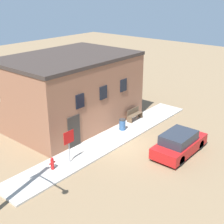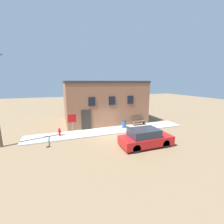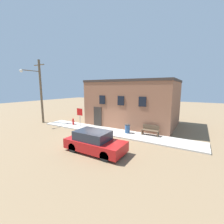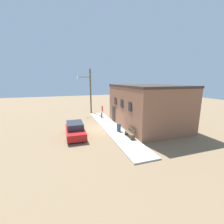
{
  "view_description": "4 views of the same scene",
  "coord_description": "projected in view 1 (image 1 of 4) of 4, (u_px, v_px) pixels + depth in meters",
  "views": [
    {
      "loc": [
        -14.34,
        -11.02,
        9.54
      ],
      "look_at": [
        0.16,
        1.1,
        2.0
      ],
      "focal_mm": 50.0,
      "sensor_mm": 36.0,
      "label": 1
    },
    {
      "loc": [
        -4.85,
        -12.8,
        5.0
      ],
      "look_at": [
        0.16,
        1.1,
        2.0
      ],
      "focal_mm": 24.0,
      "sensor_mm": 36.0,
      "label": 2
    },
    {
      "loc": [
        7.17,
        -10.92,
        4.25
      ],
      "look_at": [
        0.16,
        1.1,
        2.0
      ],
      "focal_mm": 24.0,
      "sensor_mm": 36.0,
      "label": 3
    },
    {
      "loc": [
        16.33,
        -4.35,
        5.65
      ],
      "look_at": [
        0.16,
        1.1,
        2.0
      ],
      "focal_mm": 24.0,
      "sensor_mm": 36.0,
      "label": 4
    }
  ],
  "objects": [
    {
      "name": "ground_plane",
      "position": [
        123.0,
        145.0,
        20.32
      ],
      "size": [
        80.0,
        80.0,
        0.0
      ],
      "primitive_type": "plane",
      "color": "#846B4C"
    },
    {
      "name": "sidewalk",
      "position": [
        110.0,
        139.0,
        20.95
      ],
      "size": [
        16.25,
        2.21,
        0.12
      ],
      "color": "#BCB7AD",
      "rests_on": "ground"
    },
    {
      "name": "brick_building",
      "position": [
        70.0,
        90.0,
        23.03
      ],
      "size": [
        9.5,
        6.7,
        5.09
      ],
      "color": "#8E5B42",
      "rests_on": "ground"
    },
    {
      "name": "fire_hydrant",
      "position": [
        52.0,
        163.0,
        17.29
      ],
      "size": [
        0.4,
        0.19,
        0.74
      ],
      "color": "red",
      "rests_on": "sidewalk"
    },
    {
      "name": "stop_sign",
      "position": [
        69.0,
        140.0,
        17.66
      ],
      "size": [
        0.75,
        0.06,
        1.96
      ],
      "color": "gray",
      "rests_on": "sidewalk"
    },
    {
      "name": "bench",
      "position": [
        134.0,
        114.0,
        23.81
      ],
      "size": [
        1.45,
        0.44,
        0.89
      ],
      "color": "brown",
      "rests_on": "sidewalk"
    },
    {
      "name": "trash_bin",
      "position": [
        122.0,
        124.0,
        22.12
      ],
      "size": [
        0.47,
        0.47,
        0.81
      ],
      "color": "#2D517F",
      "rests_on": "sidewalk"
    },
    {
      "name": "parked_car",
      "position": [
        179.0,
        143.0,
        19.09
      ],
      "size": [
        4.1,
        1.79,
        1.42
      ],
      "color": "black",
      "rests_on": "ground"
    }
  ]
}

